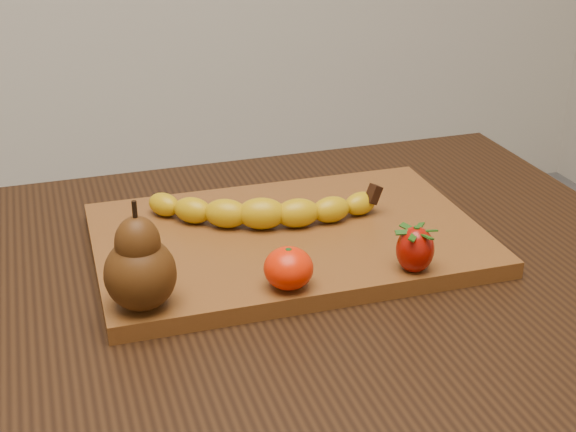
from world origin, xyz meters
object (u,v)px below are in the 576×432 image
object	(u,v)px
table	(245,350)
cutting_board	(288,239)
pear	(139,256)
mandarin	(288,268)

from	to	relation	value
table	cutting_board	distance (m)	0.14
pear	mandarin	xyz separation A→B (m)	(0.15, -0.01, -0.03)
cutting_board	pear	size ratio (longest dim) A/B	4.05
pear	mandarin	size ratio (longest dim) A/B	2.16
table	cutting_board	world-z (taller)	cutting_board
table	pear	world-z (taller)	pear
cutting_board	mandarin	xyz separation A→B (m)	(-0.04, -0.12, 0.03)
table	pear	distance (m)	0.22
table	mandarin	xyz separation A→B (m)	(0.03, -0.07, 0.14)
cutting_board	table	bearing A→B (deg)	-141.38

